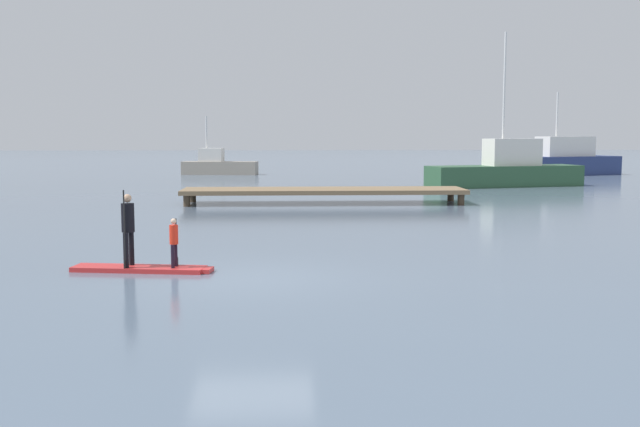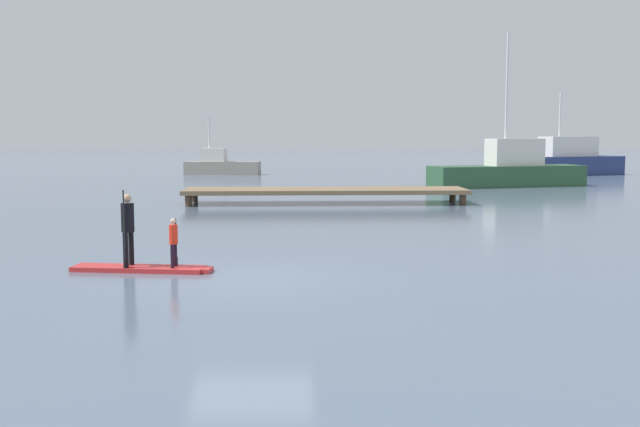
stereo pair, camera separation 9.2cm
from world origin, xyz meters
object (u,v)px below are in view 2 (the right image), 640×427
Objects in this scene: fishing_boat_white_large at (509,171)px; motor_boat_small_navy at (221,165)px; paddler_adult at (128,225)px; fishing_boat_green_midground at (563,161)px; paddleboard_near at (142,269)px; paddler_child_solo at (174,240)px.

motor_boat_small_navy is at bearing 143.37° from fishing_boat_white_large.
fishing_boat_green_midground is at bearing 57.25° from paddler_adult.
paddleboard_near is 0.99m from paddler_adult.
paddler_child_solo is (0.99, -0.13, -0.31)m from paddler_adult.
paddleboard_near is at bearing -122.40° from fishing_boat_green_midground.
paddler_child_solo is 42.21m from fishing_boat_green_midground.
paddler_child_solo is 28.89m from fishing_boat_white_large.
motor_boat_small_navy is at bearing 92.86° from paddleboard_near.
motor_boat_small_navy reaches higher than paddler_adult.
paddler_child_solo is 37.81m from motor_boat_small_navy.
motor_boat_small_navy is (-2.58, 37.72, -0.00)m from paddler_child_solo.
fishing_boat_white_large reaches higher than paddleboard_near.
paddleboard_near is 2.93× the size of paddler_child_solo.
paddler_adult is 0.30× the size of motor_boat_small_navy.
paddler_adult is at bearing -122.75° from fishing_boat_green_midground.
fishing_boat_white_large is at bearing -36.63° from motor_boat_small_navy.
paddler_child_solo is at bearing -120.65° from fishing_boat_white_large.
motor_boat_small_navy is (-24.65, 1.74, -0.32)m from fishing_boat_green_midground.
paddler_adult is 42.62m from fishing_boat_green_midground.
fishing_boat_white_large is at bearing 59.35° from paddler_child_solo.
paddler_adult reaches higher than paddler_child_solo.
fishing_boat_white_large is at bearing 57.55° from paddler_adult.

